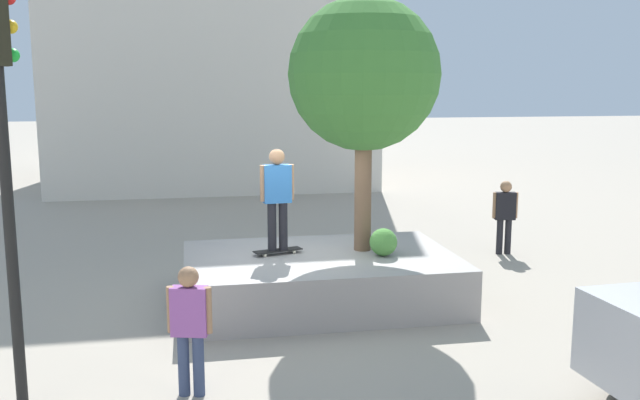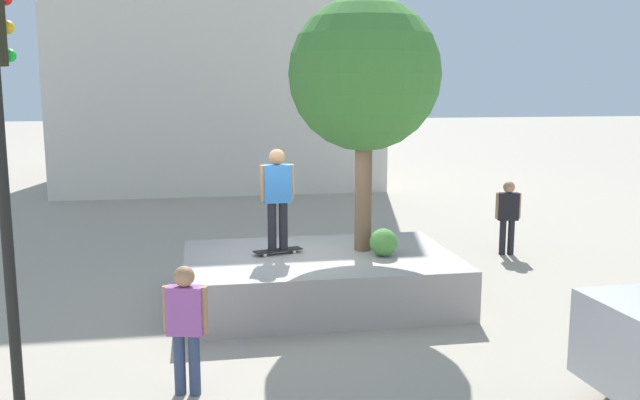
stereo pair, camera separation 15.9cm
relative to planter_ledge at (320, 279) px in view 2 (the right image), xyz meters
name	(u,v)px [view 2 (the right image)]	position (x,y,z in m)	size (l,w,h in m)	color
ground_plane	(296,301)	(0.38, -0.12, -0.40)	(120.00, 120.00, 0.00)	#9E9384
planter_ledge	(320,279)	(0.00, 0.00, 0.00)	(4.34, 2.89, 0.80)	gray
plaza_tree	(364,75)	(-0.76, -0.21, 3.26)	(2.46, 2.46, 4.12)	brown
boxwood_shrub	(383,242)	(-0.99, 0.25, 0.62)	(0.45, 0.45, 0.45)	#4C8C3D
skateboard	(278,251)	(0.67, -0.17, 0.45)	(0.83, 0.42, 0.07)	black
skateboarder	(277,192)	(0.67, -0.17, 1.42)	(0.55, 0.25, 1.64)	black
traffic_light_corner	(0,126)	(3.88, 3.19, 2.70)	(0.37, 0.35, 4.55)	black
passerby_with_bag	(508,212)	(-4.40, -2.48, 0.50)	(0.52, 0.25, 1.55)	black
bystander_watching	(186,321)	(2.09, 3.09, 0.48)	(0.50, 0.27, 1.52)	navy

